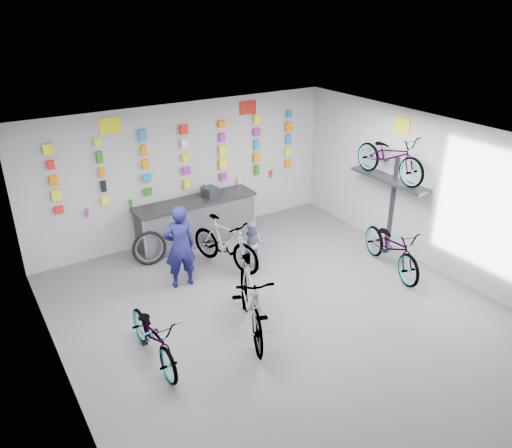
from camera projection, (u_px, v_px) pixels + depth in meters
floor at (291, 322)px, 8.39m from camera, size 8.00×8.00×0.00m
ceiling at (297, 149)px, 7.13m from camera, size 8.00×8.00×0.00m
wall_back at (185, 172)px, 10.83m from camera, size 7.00×0.00×7.00m
wall_left at (61, 312)px, 6.06m from camera, size 0.00×8.00×8.00m
wall_right at (443, 198)px, 9.45m from camera, size 0.00×8.00×8.00m
counter at (197, 222)px, 10.90m from camera, size 2.70×0.66×1.00m
merch_wall at (189, 159)px, 10.68m from camera, size 5.57×0.08×1.57m
wall_bracket at (390, 183)px, 10.30m from camera, size 0.39×1.90×2.00m
sign_left at (110, 125)px, 9.57m from camera, size 0.42×0.02×0.30m
sign_right at (248, 108)px, 11.07m from camera, size 0.42×0.02×0.30m
sign_side at (402, 125)px, 9.88m from camera, size 0.02×0.40×0.30m
bike_left at (154, 336)px, 7.35m from camera, size 0.59×1.67×0.87m
bike_center at (251, 299)px, 7.93m from camera, size 1.28×2.07×1.21m
bike_right at (392, 247)px, 9.79m from camera, size 1.13×2.02×1.01m
bike_service at (225, 243)px, 9.91m from camera, size 1.01×1.81×1.05m
bike_wall at (390, 156)px, 10.02m from camera, size 0.63×1.80×0.95m
clerk at (180, 247)px, 9.13m from camera, size 0.64×0.47×1.62m
customer at (253, 246)px, 9.82m from camera, size 0.63×0.60×1.02m
spare_wheel at (149, 248)px, 10.07m from camera, size 0.72×0.24×0.71m
register at (210, 192)px, 10.82m from camera, size 0.34×0.35×0.22m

